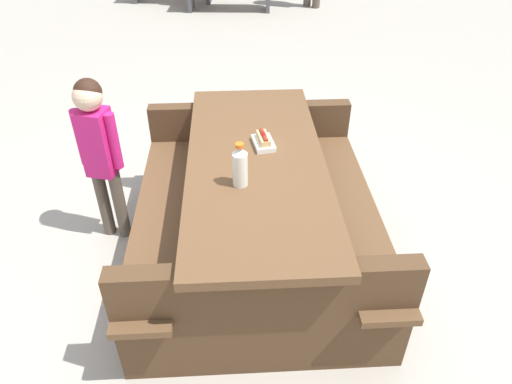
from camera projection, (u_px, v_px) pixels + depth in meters
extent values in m
plane|color=#ADA599|center=(256.00, 257.00, 3.08)|extent=(30.00, 30.00, 0.00)
cube|color=brown|center=(256.00, 163.00, 2.65)|extent=(1.84, 0.87, 0.05)
cube|color=brown|center=(161.00, 208.00, 2.80)|extent=(1.81, 0.39, 0.04)
cube|color=brown|center=(349.00, 202.00, 2.85)|extent=(1.81, 0.39, 0.04)
cube|color=#4D3520|center=(250.00, 148.00, 3.50)|extent=(0.19, 1.40, 0.70)
cube|color=#4D3520|center=(265.00, 320.00, 2.25)|extent=(0.19, 1.40, 0.70)
cylinder|color=silver|center=(240.00, 169.00, 2.39)|extent=(0.08, 0.08, 0.18)
cone|color=silver|center=(240.00, 150.00, 2.32)|extent=(0.07, 0.07, 0.04)
cylinder|color=orange|center=(239.00, 145.00, 2.31)|extent=(0.04, 0.04, 0.02)
cube|color=white|center=(263.00, 143.00, 2.74)|extent=(0.19, 0.13, 0.03)
cube|color=#D8B272|center=(264.00, 138.00, 2.72)|extent=(0.15, 0.07, 0.04)
cylinder|color=maroon|center=(264.00, 136.00, 2.71)|extent=(0.14, 0.04, 0.03)
ellipsoid|color=maroon|center=(264.00, 134.00, 2.71)|extent=(0.07, 0.03, 0.01)
cylinder|color=brown|center=(120.00, 205.00, 3.12)|extent=(0.08, 0.08, 0.50)
cylinder|color=brown|center=(104.00, 203.00, 3.13)|extent=(0.08, 0.08, 0.50)
cube|color=#D11E72|center=(98.00, 142.00, 2.85)|extent=(0.20, 0.21, 0.42)
cylinder|color=#D11E72|center=(114.00, 141.00, 2.82)|extent=(0.06, 0.06, 0.36)
cylinder|color=#D11E72|center=(81.00, 137.00, 2.85)|extent=(0.06, 0.06, 0.36)
sphere|color=beige|center=(87.00, 97.00, 2.67)|extent=(0.17, 0.17, 0.17)
sphere|color=#331E14|center=(88.00, 92.00, 2.67)|extent=(0.16, 0.16, 0.16)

